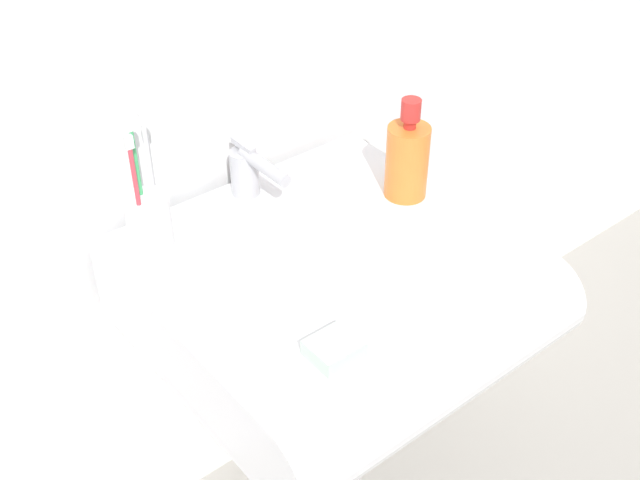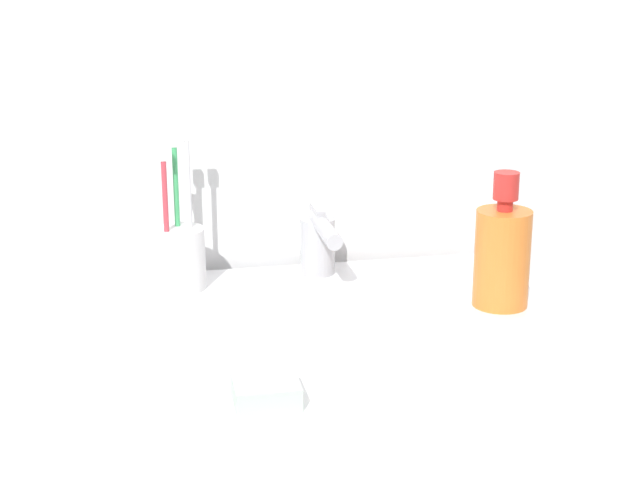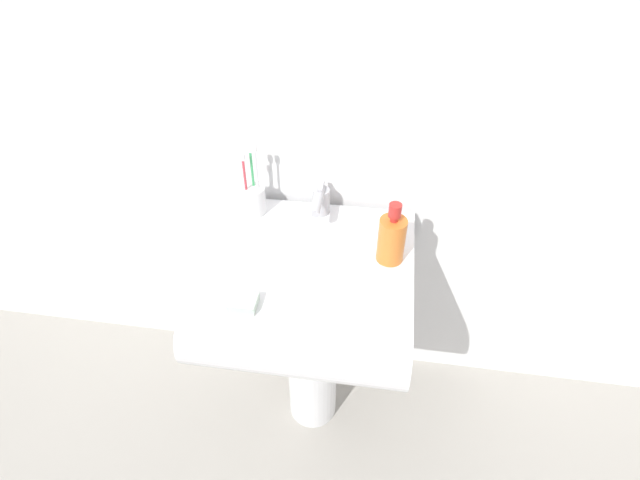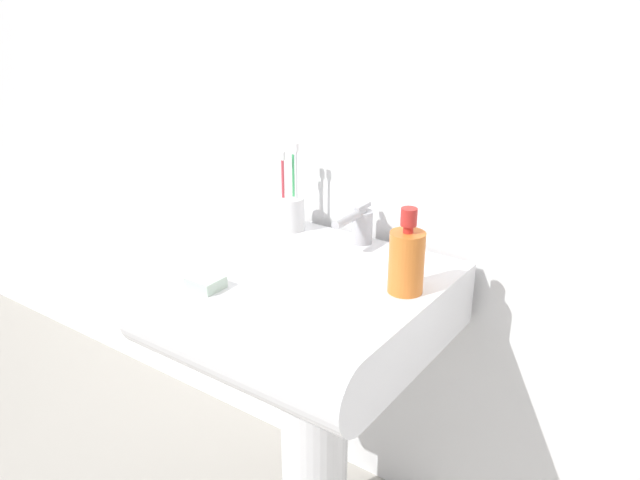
% 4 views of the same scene
% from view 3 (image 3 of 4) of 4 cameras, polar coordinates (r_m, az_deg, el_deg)
% --- Properties ---
extents(ground_plane, '(6.00, 6.00, 0.00)m').
position_cam_3_polar(ground_plane, '(1.89, -0.80, -18.52)').
color(ground_plane, '#ADA89E').
rests_on(ground_plane, ground).
extents(wall_back, '(5.00, 0.05, 2.40)m').
position_cam_3_polar(wall_back, '(1.32, 0.77, 21.81)').
color(wall_back, white).
rests_on(wall_back, ground).
extents(sink_pedestal, '(0.16, 0.16, 0.59)m').
position_cam_3_polar(sink_pedestal, '(1.65, -0.89, -13.27)').
color(sink_pedestal, white).
rests_on(sink_pedestal, ground).
extents(sink_basin, '(0.54, 0.55, 0.14)m').
position_cam_3_polar(sink_basin, '(1.33, -1.44, -5.85)').
color(sink_basin, white).
rests_on(sink_basin, sink_pedestal).
extents(faucet, '(0.05, 0.14, 0.10)m').
position_cam_3_polar(faucet, '(1.43, 0.19, 4.49)').
color(faucet, '#B7B7BC').
rests_on(faucet, sink_basin).
extents(toothbrush_cup, '(0.07, 0.07, 0.22)m').
position_cam_3_polar(toothbrush_cup, '(1.45, -7.60, 4.75)').
color(toothbrush_cup, white).
rests_on(toothbrush_cup, sink_basin).
extents(soap_bottle, '(0.07, 0.07, 0.18)m').
position_cam_3_polar(soap_bottle, '(1.28, 8.19, 0.19)').
color(soap_bottle, orange).
rests_on(soap_bottle, sink_basin).
extents(bar_soap, '(0.07, 0.06, 0.02)m').
position_cam_3_polar(bar_soap, '(1.20, -8.77, -7.09)').
color(bar_soap, silver).
rests_on(bar_soap, sink_basin).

